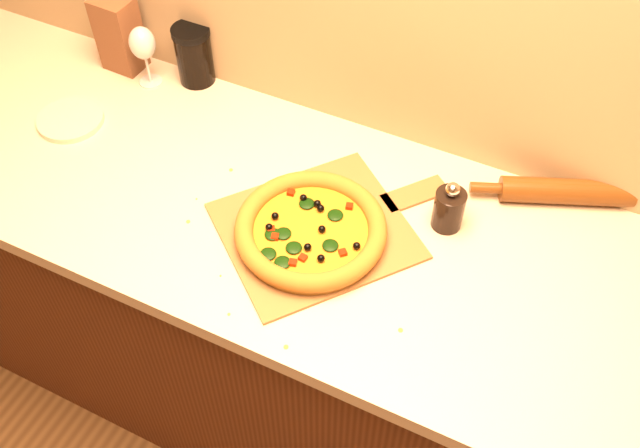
# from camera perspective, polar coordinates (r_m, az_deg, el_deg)

# --- Properties ---
(cabinet) EXTENTS (2.80, 0.65, 0.86)m
(cabinet) POSITION_cam_1_polar(r_m,az_deg,el_deg) (1.90, 2.64, -10.02)
(cabinet) COLOR #451F0E
(cabinet) RESTS_ON ground
(countertop) EXTENTS (2.84, 0.68, 0.04)m
(countertop) POSITION_cam_1_polar(r_m,az_deg,el_deg) (1.53, 3.23, -1.54)
(countertop) COLOR #C5B49A
(countertop) RESTS_ON cabinet
(pizza_peel) EXTENTS (0.50, 0.52, 0.01)m
(pizza_peel) POSITION_cam_1_polar(r_m,az_deg,el_deg) (1.52, 0.13, -0.34)
(pizza_peel) COLOR brown
(pizza_peel) RESTS_ON countertop
(pizza) EXTENTS (0.32, 0.32, 0.05)m
(pizza) POSITION_cam_1_polar(r_m,az_deg,el_deg) (1.49, -0.74, -0.46)
(pizza) COLOR #B8852E
(pizza) RESTS_ON pizza_peel
(bottle_cap) EXTENTS (0.04, 0.04, 0.01)m
(bottle_cap) POSITION_cam_1_polar(r_m,az_deg,el_deg) (1.52, -5.49, -0.91)
(bottle_cap) COLOR black
(bottle_cap) RESTS_ON countertop
(pepper_grinder) EXTENTS (0.07, 0.07, 0.12)m
(pepper_grinder) POSITION_cam_1_polar(r_m,az_deg,el_deg) (1.52, 10.27, 1.24)
(pepper_grinder) COLOR black
(pepper_grinder) RESTS_ON countertop
(rolling_pin) EXTENTS (0.40, 0.18, 0.06)m
(rolling_pin) POSITION_cam_1_polar(r_m,az_deg,el_deg) (1.65, 19.12, 2.48)
(rolling_pin) COLOR #58330F
(rolling_pin) RESTS_ON countertop
(wine_glass) EXTENTS (0.07, 0.07, 0.16)m
(wine_glass) POSITION_cam_1_polar(r_m,az_deg,el_deg) (1.87, -14.01, 13.75)
(wine_glass) COLOR silver
(wine_glass) RESTS_ON countertop
(paper_bag) EXTENTS (0.10, 0.08, 0.20)m
(paper_bag) POSITION_cam_1_polar(r_m,az_deg,el_deg) (1.95, -15.78, 14.43)
(paper_bag) COLOR brown
(paper_bag) RESTS_ON countertop
(dark_jar) EXTENTS (0.10, 0.10, 0.15)m
(dark_jar) POSITION_cam_1_polar(r_m,az_deg,el_deg) (1.87, -10.05, 13.20)
(dark_jar) COLOR black
(dark_jar) RESTS_ON countertop
(side_plate) EXTENTS (0.19, 0.19, 0.01)m
(side_plate) POSITION_cam_1_polar(r_m,az_deg,el_deg) (1.86, -19.32, 7.87)
(side_plate) COLOR beige
(side_plate) RESTS_ON countertop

